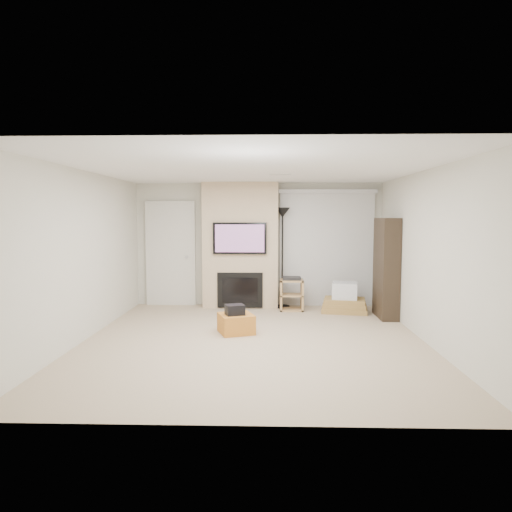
{
  "coord_description": "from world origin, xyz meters",
  "views": [
    {
      "loc": [
        0.22,
        -6.59,
        1.83
      ],
      "look_at": [
        0.0,
        1.2,
        1.15
      ],
      "focal_mm": 32.0,
      "sensor_mm": 36.0,
      "label": 1
    }
  ],
  "objects_px": {
    "av_stand": "(292,293)",
    "bookshelf": "(386,268)",
    "floor_lamp": "(282,229)",
    "box_stack": "(344,301)",
    "ottoman": "(236,324)"
  },
  "relations": [
    {
      "from": "bookshelf",
      "to": "box_stack",
      "type": "bearing_deg",
      "value": 145.6
    },
    {
      "from": "box_stack",
      "to": "bookshelf",
      "type": "xyz_separation_m",
      "value": [
        0.66,
        -0.46,
        0.68
      ]
    },
    {
      "from": "av_stand",
      "to": "bookshelf",
      "type": "distance_m",
      "value": 1.86
    },
    {
      "from": "ottoman",
      "to": "box_stack",
      "type": "distance_m",
      "value": 2.57
    },
    {
      "from": "bookshelf",
      "to": "ottoman",
      "type": "bearing_deg",
      "value": -155.48
    },
    {
      "from": "ottoman",
      "to": "floor_lamp",
      "type": "xyz_separation_m",
      "value": [
        0.78,
        2.06,
        1.43
      ]
    },
    {
      "from": "ottoman",
      "to": "bookshelf",
      "type": "relative_size",
      "value": 0.28
    },
    {
      "from": "floor_lamp",
      "to": "box_stack",
      "type": "relative_size",
      "value": 2.11
    },
    {
      "from": "floor_lamp",
      "to": "box_stack",
      "type": "distance_m",
      "value": 1.85
    },
    {
      "from": "floor_lamp",
      "to": "av_stand",
      "type": "relative_size",
      "value": 3.03
    },
    {
      "from": "av_stand",
      "to": "box_stack",
      "type": "height_order",
      "value": "av_stand"
    },
    {
      "from": "av_stand",
      "to": "bookshelf",
      "type": "height_order",
      "value": "bookshelf"
    },
    {
      "from": "av_stand",
      "to": "box_stack",
      "type": "bearing_deg",
      "value": -6.9
    },
    {
      "from": "box_stack",
      "to": "floor_lamp",
      "type": "bearing_deg",
      "value": 161.1
    },
    {
      "from": "ottoman",
      "to": "bookshelf",
      "type": "distance_m",
      "value": 2.99
    }
  ]
}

